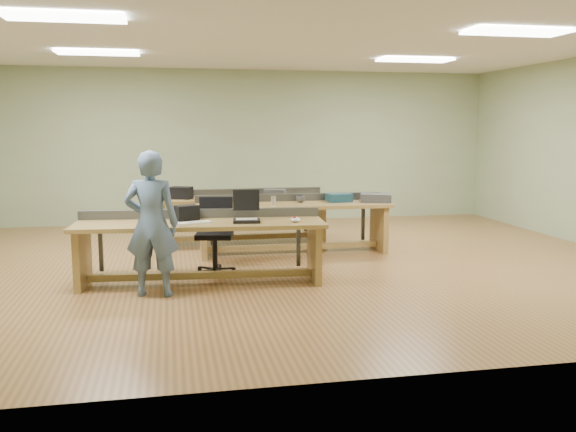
% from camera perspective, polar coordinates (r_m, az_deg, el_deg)
% --- Properties ---
extents(floor, '(10.00, 10.00, 0.00)m').
position_cam_1_polar(floor, '(8.49, -0.56, -4.45)').
color(floor, '#99693A').
rests_on(floor, ground).
extents(ceiling, '(10.00, 10.00, 0.00)m').
position_cam_1_polar(ceiling, '(8.36, -0.59, 16.04)').
color(ceiling, silver).
rests_on(ceiling, wall_back).
extents(wall_back, '(10.00, 0.04, 3.00)m').
position_cam_1_polar(wall_back, '(12.25, -4.01, 6.51)').
color(wall_back, gray).
rests_on(wall_back, floor).
extents(wall_front, '(10.00, 0.04, 3.00)m').
position_cam_1_polar(wall_front, '(4.43, 8.90, 3.40)').
color(wall_front, gray).
rests_on(wall_front, floor).
extents(fluor_panels, '(6.20, 3.50, 0.03)m').
position_cam_1_polar(fluor_panels, '(8.36, -0.59, 15.83)').
color(fluor_panels, white).
rests_on(fluor_panels, ceiling).
extents(workbench_front, '(3.02, 1.01, 0.86)m').
position_cam_1_polar(workbench_front, '(7.43, -8.18, -1.98)').
color(workbench_front, tan).
rests_on(workbench_front, floor).
extents(workbench_mid, '(2.89, 0.80, 0.86)m').
position_cam_1_polar(workbench_mid, '(9.13, 0.46, -0.00)').
color(workbench_mid, tan).
rests_on(workbench_mid, floor).
extents(workbench_back, '(2.77, 0.79, 0.86)m').
position_cam_1_polar(workbench_back, '(9.96, -4.27, 0.65)').
color(workbench_back, tan).
rests_on(workbench_back, floor).
extents(person, '(0.65, 0.49, 1.63)m').
position_cam_1_polar(person, '(6.90, -12.65, -0.72)').
color(person, slate).
rests_on(person, floor).
extents(laptop_base, '(0.35, 0.29, 0.03)m').
position_cam_1_polar(laptop_base, '(7.29, -3.89, -0.45)').
color(laptop_base, black).
rests_on(laptop_base, workbench_front).
extents(laptop_screen, '(0.32, 0.05, 0.25)m').
position_cam_1_polar(laptop_screen, '(7.38, -3.93, 1.49)').
color(laptop_screen, black).
rests_on(laptop_screen, laptop_base).
extents(keyboard, '(0.44, 0.28, 0.02)m').
position_cam_1_polar(keyboard, '(7.22, -8.78, -0.65)').
color(keyboard, silver).
rests_on(keyboard, workbench_front).
extents(trackball_mouse, '(0.13, 0.15, 0.06)m').
position_cam_1_polar(trackball_mouse, '(7.28, 0.68, -0.34)').
color(trackball_mouse, white).
rests_on(trackball_mouse, workbench_front).
extents(camera_bag, '(0.31, 0.26, 0.18)m').
position_cam_1_polar(camera_bag, '(7.52, -9.44, 0.30)').
color(camera_bag, black).
rests_on(camera_bag, workbench_front).
extents(task_chair, '(0.61, 0.61, 0.97)m').
position_cam_1_polar(task_chair, '(7.97, -6.82, -2.74)').
color(task_chair, black).
rests_on(task_chair, floor).
extents(parts_bin_teal, '(0.38, 0.30, 0.12)m').
position_cam_1_polar(parts_bin_teal, '(9.32, 4.78, 1.73)').
color(parts_bin_teal, '#163948').
rests_on(parts_bin_teal, workbench_mid).
extents(parts_bin_grey, '(0.53, 0.43, 0.13)m').
position_cam_1_polar(parts_bin_grey, '(9.35, 8.25, 1.69)').
color(parts_bin_grey, '#39393B').
rests_on(parts_bin_grey, workbench_mid).
extents(mug, '(0.15, 0.15, 0.10)m').
position_cam_1_polar(mug, '(9.20, 1.16, 1.60)').
color(mug, '#39393B').
rests_on(mug, workbench_mid).
extents(drinks_can, '(0.09, 0.09, 0.13)m').
position_cam_1_polar(drinks_can, '(8.88, -1.37, 1.45)').
color(drinks_can, silver).
rests_on(drinks_can, workbench_mid).
extents(storage_box_back, '(0.40, 0.35, 0.19)m').
position_cam_1_polar(storage_box_back, '(9.80, -9.99, 2.15)').
color(storage_box_back, black).
rests_on(storage_box_back, workbench_back).
extents(tray_back, '(0.39, 0.34, 0.13)m').
position_cam_1_polar(tray_back, '(9.85, -1.26, 2.13)').
color(tray_back, '#39393B').
rests_on(tray_back, workbench_back).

